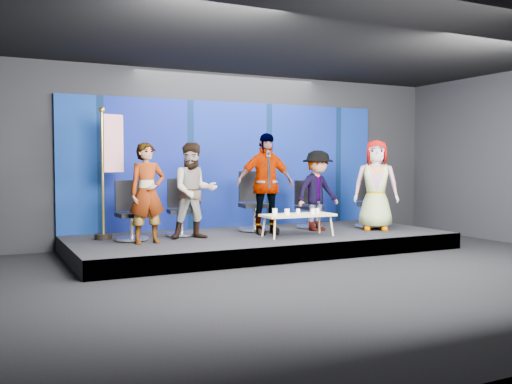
% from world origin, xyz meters
% --- Properties ---
extents(ground, '(10.00, 10.00, 0.00)m').
position_xyz_m(ground, '(0.00, 0.00, 0.00)').
color(ground, black).
rests_on(ground, ground).
extents(room_walls, '(10.02, 8.02, 3.51)m').
position_xyz_m(room_walls, '(0.00, 0.00, 2.43)').
color(room_walls, black).
rests_on(room_walls, ground).
extents(riser, '(7.00, 3.00, 0.30)m').
position_xyz_m(riser, '(0.00, 2.50, 0.15)').
color(riser, black).
rests_on(riser, ground).
extents(backdrop, '(7.00, 0.08, 2.60)m').
position_xyz_m(backdrop, '(0.00, 3.95, 1.60)').
color(backdrop, navy).
rests_on(backdrop, riser).
extents(chair_a, '(0.62, 0.62, 1.04)m').
position_xyz_m(chair_a, '(-2.41, 2.74, 0.64)').
color(chair_a, silver).
rests_on(chair_a, riser).
extents(panelist_a, '(0.63, 0.44, 1.68)m').
position_xyz_m(panelist_a, '(-2.24, 2.27, 1.14)').
color(panelist_a, black).
rests_on(panelist_a, riser).
extents(chair_b, '(0.67, 0.67, 1.05)m').
position_xyz_m(chair_b, '(-1.43, 2.96, 0.64)').
color(chair_b, silver).
rests_on(chair_b, riser).
extents(panelist_b, '(0.91, 0.76, 1.69)m').
position_xyz_m(panelist_b, '(-1.35, 2.46, 1.15)').
color(panelist_b, black).
rests_on(panelist_b, riser).
extents(chair_c, '(0.74, 0.74, 1.17)m').
position_xyz_m(chair_c, '(0.10, 3.05, 0.68)').
color(chair_c, silver).
rests_on(chair_c, riser).
extents(panelist_c, '(1.16, 0.61, 1.90)m').
position_xyz_m(panelist_c, '(0.09, 2.54, 1.25)').
color(panelist_c, black).
rests_on(panelist_c, riser).
extents(chair_d, '(0.65, 0.65, 0.98)m').
position_xyz_m(chair_d, '(1.32, 3.01, 0.62)').
color(chair_d, silver).
rests_on(chair_d, riser).
extents(panelist_d, '(1.12, 0.78, 1.58)m').
position_xyz_m(panelist_d, '(1.25, 2.52, 1.09)').
color(panelist_d, black).
rests_on(panelist_d, riser).
extents(chair_e, '(0.86, 0.86, 1.11)m').
position_xyz_m(chair_e, '(2.54, 2.57, 0.66)').
color(chair_e, silver).
rests_on(chair_e, riser).
extents(panelist_e, '(1.04, 0.96, 1.79)m').
position_xyz_m(panelist_e, '(2.34, 2.10, 1.20)').
color(panelist_e, black).
rests_on(panelist_e, riser).
extents(coffee_table, '(1.34, 0.60, 0.41)m').
position_xyz_m(coffee_table, '(0.45, 1.93, 0.68)').
color(coffee_table, tan).
rests_on(coffee_table, riser).
extents(mug_a, '(0.09, 0.09, 0.11)m').
position_xyz_m(mug_a, '(0.03, 2.03, 0.76)').
color(mug_a, white).
rests_on(mug_a, coffee_table).
extents(mug_b, '(0.09, 0.09, 0.11)m').
position_xyz_m(mug_b, '(0.20, 1.89, 0.76)').
color(mug_b, white).
rests_on(mug_b, coffee_table).
extents(mug_c, '(0.07, 0.07, 0.09)m').
position_xyz_m(mug_c, '(0.50, 2.02, 0.75)').
color(mug_c, white).
rests_on(mug_c, coffee_table).
extents(mug_d, '(0.08, 0.08, 0.09)m').
position_xyz_m(mug_d, '(0.71, 1.84, 0.76)').
color(mug_d, white).
rests_on(mug_d, coffee_table).
extents(mug_e, '(0.07, 0.07, 0.09)m').
position_xyz_m(mug_e, '(0.89, 1.96, 0.75)').
color(mug_e, white).
rests_on(mug_e, coffee_table).
extents(flag_stand, '(0.53, 0.31, 2.31)m').
position_xyz_m(flag_stand, '(-2.69, 3.10, 1.52)').
color(flag_stand, black).
rests_on(flag_stand, riser).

